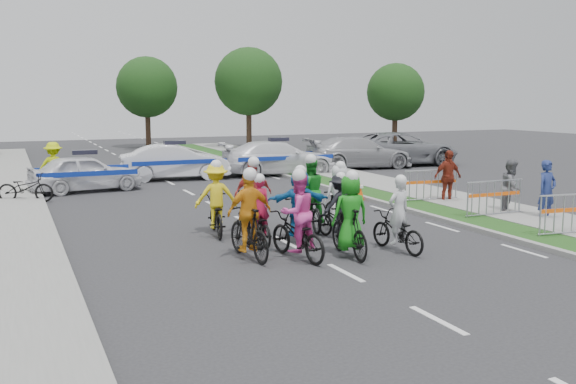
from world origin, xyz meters
name	(u,v)px	position (x,y,z in m)	size (l,w,h in m)	color
ground	(345,273)	(0.00, 0.00, 0.00)	(90.00, 90.00, 0.00)	#28282B
curb_right	(414,212)	(5.10, 5.00, 0.06)	(0.20, 60.00, 0.12)	gray
grass_strip	(434,210)	(5.80, 5.00, 0.06)	(1.20, 60.00, 0.11)	#1A3F14
sidewalk_right	(480,206)	(7.60, 5.00, 0.07)	(2.40, 60.00, 0.13)	gray
rider_0	(397,226)	(1.95, 1.14, 0.59)	(0.81, 1.79, 1.77)	black
rider_1	(350,223)	(0.71, 1.12, 0.75)	(0.85, 1.86, 1.92)	black
rider_2	(297,226)	(-0.42, 1.40, 0.73)	(1.00, 2.03, 1.98)	black
rider_3	(249,224)	(-1.36, 1.83, 0.77)	(1.04, 1.94, 2.00)	black
rider_4	(339,213)	(1.31, 2.74, 0.66)	(1.02, 1.74, 1.69)	black
rider_5	(299,210)	(0.31, 2.91, 0.79)	(1.56, 1.85, 1.88)	black
rider_6	(258,221)	(-0.66, 3.10, 0.57)	(0.66, 1.70, 1.71)	black
rider_7	(339,203)	(1.84, 3.75, 0.72)	(0.80, 1.78, 1.84)	black
rider_8	(309,202)	(1.20, 4.19, 0.74)	(0.98, 2.05, 2.01)	black
rider_9	(253,204)	(-0.32, 4.37, 0.76)	(1.00, 1.89, 1.99)	black
rider_10	(216,206)	(-1.27, 4.51, 0.74)	(1.16, 1.97, 1.93)	black
police_car_0	(85,173)	(-3.43, 13.84, 0.69)	(1.64, 4.07, 1.39)	white
police_car_1	(175,162)	(0.48, 15.97, 0.75)	(1.59, 4.55, 1.50)	white
police_car_2	(279,158)	(5.21, 15.81, 0.76)	(2.14, 5.27, 1.53)	white
civilian_sedan	(359,153)	(9.90, 16.68, 0.78)	(2.19, 5.38, 1.56)	#A7A7AC
civilian_suv	(400,149)	(12.54, 17.10, 0.85)	(2.83, 6.14, 1.71)	gray
spectator_0	(547,191)	(7.85, 2.56, 0.86)	(0.63, 0.41, 1.73)	navy
spectator_1	(512,187)	(7.67, 3.76, 0.82)	(0.80, 0.62, 1.64)	#5B5B61
spectator_2	(448,177)	(7.19, 6.17, 0.88)	(1.03, 0.43, 1.76)	maroon
marshal_hiviz	(54,166)	(-4.47, 14.68, 0.91)	(1.17, 0.68, 1.82)	#C0D50B
barrier_0	(572,216)	(6.70, 0.59, 0.56)	(2.00, 0.50, 1.12)	#A5A8AD
barrier_1	(494,200)	(6.70, 3.38, 0.56)	(2.00, 0.50, 1.12)	#A5A8AD
barrier_2	(431,187)	(6.70, 6.39, 0.56)	(2.00, 0.50, 1.12)	#A5A8AD
cone_0	(359,190)	(4.91, 8.00, 0.34)	(0.40, 0.40, 0.70)	#F24C0C
cone_1	(338,176)	(6.09, 11.71, 0.34)	(0.40, 0.40, 0.70)	#F24C0C
parked_bike	(26,188)	(-5.55, 12.03, 0.48)	(0.64, 1.85, 0.97)	black
tree_1	(249,82)	(9.00, 30.00, 4.54)	(4.55, 4.55, 6.82)	#382619
tree_2	(396,92)	(18.00, 26.00, 3.83)	(3.85, 3.85, 5.77)	#382619
tree_4	(147,87)	(3.00, 34.00, 4.19)	(4.20, 4.20, 6.30)	#382619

